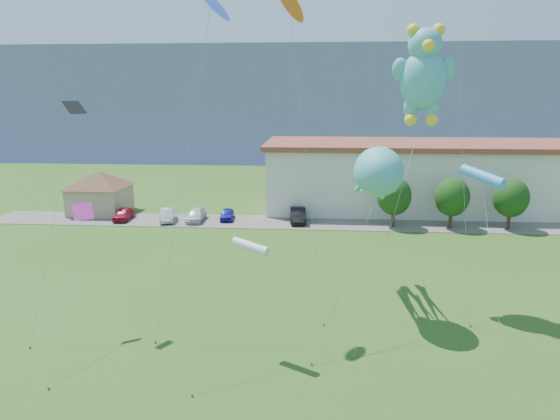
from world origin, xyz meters
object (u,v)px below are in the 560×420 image
Objects in this scene: parked_car_white at (196,215)px; teddy_bear_kite at (423,73)px; warehouse at (515,176)px; parked_car_red at (124,214)px; parked_car_black at (298,215)px; pavilion at (99,188)px; octopus_kite at (376,179)px; parked_car_silver at (167,215)px; parked_car_blue at (227,214)px.

teddy_bear_kite is (20.18, -19.59, 14.54)m from parked_car_white.
warehouse is 13.88× the size of parked_car_white.
parked_car_black reaches higher than parked_car_red.
octopus_kite is (29.55, -25.14, 5.68)m from pavilion.
parked_car_silver is (5.08, -0.17, 0.01)m from parked_car_red.
warehouse reaches higher than parked_car_white.
warehouse is at bearing 6.84° from pavilion.
teddy_bear_kite reaches higher than parked_car_red.
parked_car_silver reaches higher than parked_car_red.
pavilion reaches higher than parked_car_silver.
octopus_kite is (17.20, -22.02, 8.00)m from parked_car_white.
warehouse is 38.90m from parked_car_white.
warehouse is 46.97m from parked_car_red.
parked_car_silver is 0.88× the size of parked_car_black.
parked_car_silver is at bearing -174.93° from parked_car_white.
octopus_kite is at bearing -79.73° from parked_car_black.
warehouse reaches higher than parked_car_red.
octopus_kite is (25.46, -21.84, 7.96)m from parked_car_red.
parked_car_black reaches higher than parked_car_white.
parked_car_black is at bearing 113.71° from teddy_bear_kite.
parked_car_blue is at bearing 129.45° from teddy_bear_kite.
parked_car_white is (12.34, -3.12, -2.33)m from pavilion.
parked_car_blue is (15.71, -2.28, -2.35)m from pavilion.
warehouse is at bearing 58.68° from teddy_bear_kite.
parked_car_red is at bearing 164.26° from parked_car_silver.
parked_car_white is 11.42m from parked_car_black.
pavilion reaches higher than parked_car_black.
octopus_kite is at bearing -64.34° from parked_car_blue.
parked_car_red is (-45.91, -9.31, -3.39)m from warehouse.
pavilion is 41.51m from teddy_bear_kite.
pavilion is at bearing 145.07° from teddy_bear_kite.
parked_car_white is at bearing -7.48° from parked_car_silver.
parked_car_silver is 14.61m from parked_car_black.
pavilion is 0.72× the size of octopus_kite.
parked_car_red is 0.83× the size of parked_car_black.
teddy_bear_kite reaches higher than parked_car_blue.
parked_car_black is at bearing 104.49° from octopus_kite.
warehouse reaches higher than pavilion.
warehouse is at bearing 14.24° from parked_car_black.
parked_car_white is at bearing 135.85° from teddy_bear_kite.
pavilion is 24.02m from parked_car_black.
octopus_kite is at bearing -53.26° from parked_car_white.
parked_car_silver is 30.79m from octopus_kite.
pavilion is at bearing 166.22° from parked_car_blue.
parked_car_white is (8.25, 0.18, -0.04)m from parked_car_red.
parked_car_black is (11.42, 0.37, 0.15)m from parked_car_white.
parked_car_white is 29.07m from octopus_kite.
parked_car_silver is at bearing -20.77° from pavilion.
pavilion is 2.09× the size of parked_car_white.
pavilion is at bearing 169.17° from parked_car_black.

